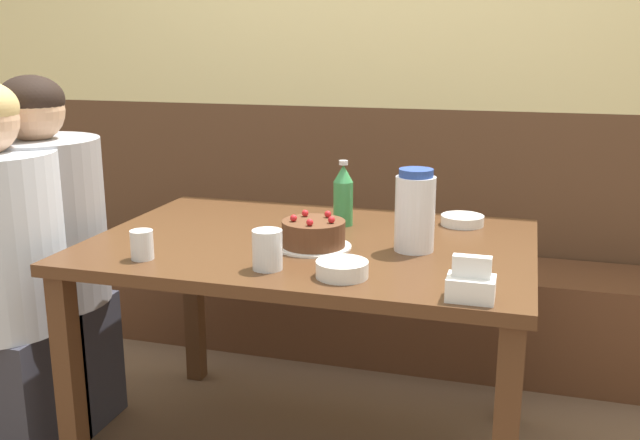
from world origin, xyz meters
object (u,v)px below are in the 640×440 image
birthday_cake (314,234)px  bowl_rice_small (462,220)px  bench_seat (369,304)px  napkin_holder (471,284)px  water_pitcher (415,211)px  person_teal_shirt (46,256)px  glass_water_tall (142,245)px  bowl_soup_white (342,269)px  soju_bottle (343,195)px  person_pale_blue_shirt (0,277)px  glass_tumbler_short (267,250)px

birthday_cake → bowl_rice_small: (0.39, 0.38, -0.02)m
bench_seat → napkin_holder: 1.42m
water_pitcher → napkin_holder: bearing=-62.3°
bench_seat → water_pitcher: (0.31, -0.85, 0.62)m
bowl_rice_small → person_teal_shirt: 1.38m
water_pitcher → glass_water_tall: bearing=-157.3°
person_teal_shirt → napkin_holder: bearing=-13.4°
birthday_cake → water_pitcher: 0.30m
bowl_rice_small → bench_seat: bearing=128.4°
bowl_soup_white → glass_water_tall: (-0.56, -0.01, 0.02)m
water_pitcher → soju_bottle: bearing=140.6°
bowl_rice_small → person_pale_blue_shirt: bearing=-156.7°
napkin_holder → person_pale_blue_shirt: (-1.41, 0.11, -0.16)m
water_pitcher → bowl_rice_small: water_pitcher is taller
birthday_cake → soju_bottle: soju_bottle is taller
glass_water_tall → glass_tumbler_short: (0.36, 0.01, 0.01)m
glass_water_tall → person_pale_blue_shirt: size_ratio=0.07×
bench_seat → glass_water_tall: (-0.39, -1.14, 0.55)m
glass_tumbler_short → person_pale_blue_shirt: bearing=177.9°
napkin_holder → glass_tumbler_short: size_ratio=1.05×
soju_bottle → person_pale_blue_shirt: person_pale_blue_shirt is taller
bench_seat → glass_tumbler_short: (-0.03, -1.13, 0.56)m
bowl_soup_white → glass_water_tall: size_ratio=1.66×
glass_tumbler_short → bowl_rice_small: bearing=53.7°
bench_seat → person_pale_blue_shirt: person_pale_blue_shirt is taller
birthday_cake → bowl_soup_white: 0.27m
bench_seat → person_teal_shirt: 1.32m
birthday_cake → person_teal_shirt: size_ratio=0.18×
soju_bottle → napkin_holder: size_ratio=1.92×
soju_bottle → napkin_holder: bearing=-51.8°
bench_seat → soju_bottle: size_ratio=11.98×
napkin_holder → person_pale_blue_shirt: 1.42m
bowl_rice_small → napkin_holder: bearing=-83.1°
soju_bottle → bench_seat: bearing=94.1°
glass_water_tall → glass_tumbler_short: size_ratio=0.77×
glass_water_tall → bench_seat: bearing=71.3°
bowl_soup_white → glass_water_tall: bearing=-179.4°
bench_seat → person_pale_blue_shirt: size_ratio=2.12×
person_pale_blue_shirt → bowl_soup_white: bearing=-2.1°
bowl_rice_small → soju_bottle: bearing=-163.7°
person_teal_shirt → person_pale_blue_shirt: size_ratio=1.00×
water_pitcher → person_pale_blue_shirt: (-1.22, -0.25, -0.23)m
glass_tumbler_short → person_pale_blue_shirt: size_ratio=0.09×
water_pitcher → person_teal_shirt: bearing=-178.8°
glass_tumbler_short → person_teal_shirt: 0.93m
soju_bottle → napkin_holder: 0.74m
water_pitcher → person_teal_shirt: size_ratio=0.20×
napkin_holder → bowl_soup_white: size_ratio=0.82×
birthday_cake → glass_tumbler_short: glass_tumbler_short is taller
birthday_cake → soju_bottle: 0.28m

